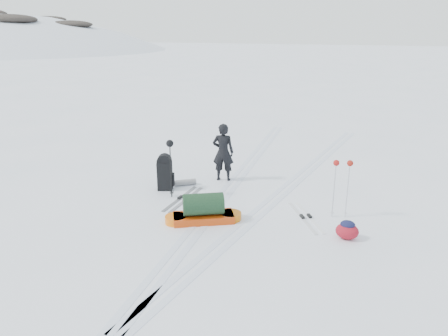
# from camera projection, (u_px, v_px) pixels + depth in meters

# --- Properties ---
(ground) EXTENTS (200.00, 200.00, 0.00)m
(ground) POSITION_uv_depth(u_px,v_px,m) (216.00, 205.00, 10.63)
(ground) COLOR white
(ground) RESTS_ON ground
(ski_tracks) EXTENTS (3.38, 17.97, 0.01)m
(ski_tracks) POSITION_uv_depth(u_px,v_px,m) (250.00, 196.00, 11.20)
(ski_tracks) COLOR silver
(ski_tracks) RESTS_ON ground
(skier) EXTENTS (0.66, 0.49, 1.63)m
(skier) POSITION_uv_depth(u_px,v_px,m) (223.00, 152.00, 12.13)
(skier) COLOR black
(skier) RESTS_ON ground
(pulk_sled) EXTENTS (1.73, 1.25, 0.66)m
(pulk_sled) POSITION_uv_depth(u_px,v_px,m) (203.00, 211.00, 9.68)
(pulk_sled) COLOR #C03B0B
(pulk_sled) RESTS_ON ground
(expedition_rucksack) EXTENTS (0.87, 0.92, 0.98)m
(expedition_rucksack) POSITION_uv_depth(u_px,v_px,m) (167.00, 173.00, 11.55)
(expedition_rucksack) COLOR black
(expedition_rucksack) RESTS_ON ground
(ski_poles_black) EXTENTS (0.18, 0.20, 1.50)m
(ski_poles_black) POSITION_uv_depth(u_px,v_px,m) (170.00, 150.00, 10.80)
(ski_poles_black) COLOR black
(ski_poles_black) RESTS_ON ground
(ski_poles_silver) EXTENTS (0.42, 0.22, 1.36)m
(ski_poles_silver) POSITION_uv_depth(u_px,v_px,m) (343.00, 170.00, 9.63)
(ski_poles_silver) COLOR #B4B6BC
(ski_poles_silver) RESTS_ON ground
(touring_skis_grey) EXTENTS (0.30, 1.79, 0.07)m
(touring_skis_grey) POSITION_uv_depth(u_px,v_px,m) (183.00, 199.00, 10.99)
(touring_skis_grey) COLOR gray
(touring_skis_grey) RESTS_ON ground
(touring_skis_white) EXTENTS (1.11, 1.63, 0.06)m
(touring_skis_white) POSITION_uv_depth(u_px,v_px,m) (306.00, 217.00, 9.93)
(touring_skis_white) COLOR silver
(touring_skis_white) RESTS_ON ground
(rope_coil) EXTENTS (0.47, 0.47, 0.06)m
(rope_coil) POSITION_uv_depth(u_px,v_px,m) (191.00, 220.00, 9.78)
(rope_coil) COLOR #60B7EB
(rope_coil) RESTS_ON ground
(small_daypack) EXTENTS (0.55, 0.47, 0.40)m
(small_daypack) POSITION_uv_depth(u_px,v_px,m) (347.00, 230.00, 8.90)
(small_daypack) COLOR maroon
(small_daypack) RESTS_ON ground
(thermos_pair) EXTENTS (0.17, 0.28, 0.27)m
(thermos_pair) POSITION_uv_depth(u_px,v_px,m) (168.00, 180.00, 11.97)
(thermos_pair) COLOR #595C60
(thermos_pair) RESTS_ON ground
(stuff_sack) EXTENTS (0.38, 0.33, 0.20)m
(stuff_sack) POSITION_uv_depth(u_px,v_px,m) (211.00, 204.00, 10.41)
(stuff_sack) COLOR black
(stuff_sack) RESTS_ON ground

